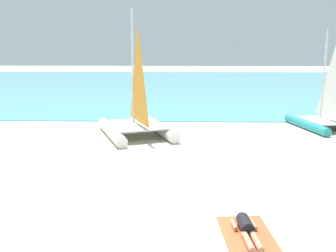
# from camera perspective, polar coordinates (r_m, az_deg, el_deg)

# --- Properties ---
(ground_plane) EXTENTS (120.00, 120.00, 0.00)m
(ground_plane) POSITION_cam_1_polar(r_m,az_deg,el_deg) (19.13, 0.39, -0.88)
(ground_plane) COLOR beige
(ocean_water) EXTENTS (120.00, 40.00, 0.05)m
(ocean_water) POSITION_cam_1_polar(r_m,az_deg,el_deg) (41.38, 1.11, 5.93)
(ocean_water) COLOR #5BB2C1
(ocean_water) RESTS_ON ground
(sailboat_white) EXTENTS (4.18, 5.11, 5.74)m
(sailboat_white) POSITION_cam_1_polar(r_m,az_deg,el_deg) (18.24, -4.57, 1.21)
(sailboat_white) COLOR white
(sailboat_white) RESTS_ON ground
(sailboat_teal) EXTENTS (3.14, 4.18, 4.90)m
(sailboat_teal) POSITION_cam_1_polar(r_m,az_deg,el_deg) (21.26, 21.86, 1.55)
(sailboat_teal) COLOR teal
(sailboat_teal) RESTS_ON ground
(towel_right) EXTENTS (1.23, 1.97, 0.01)m
(towel_right) POSITION_cam_1_polar(r_m,az_deg,el_deg) (9.29, 11.32, -15.09)
(towel_right) COLOR #EA5933
(towel_right) RESTS_ON ground
(sunbather_right) EXTENTS (0.57, 1.57, 0.30)m
(sunbather_right) POSITION_cam_1_polar(r_m,az_deg,el_deg) (9.29, 11.25, -14.21)
(sunbather_right) COLOR black
(sunbather_right) RESTS_ON towel_right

